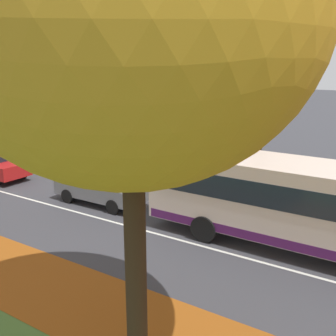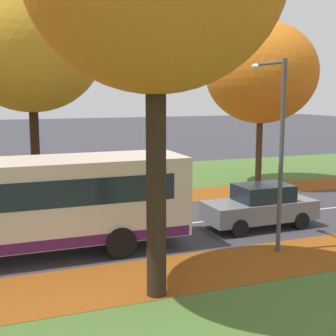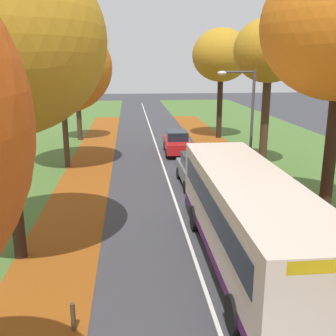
{
  "view_description": "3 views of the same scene",
  "coord_description": "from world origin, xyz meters",
  "px_view_note": "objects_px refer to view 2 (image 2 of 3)",
  "views": [
    {
      "loc": [
        -11.16,
        5.22,
        6.24
      ],
      "look_at": [
        0.69,
        12.62,
        2.39
      ],
      "focal_mm": 42.0,
      "sensor_mm": 36.0,
      "label": 1
    },
    {
      "loc": [
        16.07,
        7.33,
        4.96
      ],
      "look_at": [
        -0.62,
        13.76,
        2.11
      ],
      "focal_mm": 50.0,
      "sensor_mm": 36.0,
      "label": 2
    },
    {
      "loc": [
        -2.06,
        -3.17,
        6.35
      ],
      "look_at": [
        -0.42,
        13.44,
        1.84
      ],
      "focal_mm": 42.0,
      "sensor_mm": 36.0,
      "label": 3
    }
  ],
  "objects_px": {
    "streetlamp_right": "(276,133)",
    "tree_left_mid": "(261,73)",
    "bus": "(17,203)",
    "tree_left_near": "(31,48)",
    "car_grey_lead": "(260,206)"
  },
  "relations": [
    {
      "from": "tree_left_mid",
      "to": "streetlamp_right",
      "type": "relative_size",
      "value": 1.46
    },
    {
      "from": "tree_left_mid",
      "to": "tree_left_near",
      "type": "bearing_deg",
      "value": -89.15
    },
    {
      "from": "tree_left_near",
      "to": "car_grey_lead",
      "type": "xyz_separation_m",
      "value": [
        7.26,
        7.38,
        -6.15
      ]
    },
    {
      "from": "tree_left_mid",
      "to": "car_grey_lead",
      "type": "bearing_deg",
      "value": -31.46
    },
    {
      "from": "car_grey_lead",
      "to": "tree_left_near",
      "type": "bearing_deg",
      "value": -134.53
    },
    {
      "from": "streetlamp_right",
      "to": "tree_left_near",
      "type": "bearing_deg",
      "value": -145.81
    },
    {
      "from": "tree_left_near",
      "to": "car_grey_lead",
      "type": "relative_size",
      "value": 2.33
    },
    {
      "from": "streetlamp_right",
      "to": "tree_left_mid",
      "type": "bearing_deg",
      "value": 150.44
    },
    {
      "from": "bus",
      "to": "tree_left_near",
      "type": "bearing_deg",
      "value": 170.41
    },
    {
      "from": "tree_left_near",
      "to": "tree_left_mid",
      "type": "xyz_separation_m",
      "value": [
        -0.18,
        11.92,
        -0.9
      ]
    },
    {
      "from": "tree_left_near",
      "to": "tree_left_mid",
      "type": "bearing_deg",
      "value": 90.85
    },
    {
      "from": "bus",
      "to": "streetlamp_right",
      "type": "bearing_deg",
      "value": 74.67
    },
    {
      "from": "tree_left_near",
      "to": "car_grey_lead",
      "type": "distance_m",
      "value": 12.04
    },
    {
      "from": "tree_left_mid",
      "to": "streetlamp_right",
      "type": "bearing_deg",
      "value": -29.56
    },
    {
      "from": "streetlamp_right",
      "to": "car_grey_lead",
      "type": "relative_size",
      "value": 1.42
    }
  ]
}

